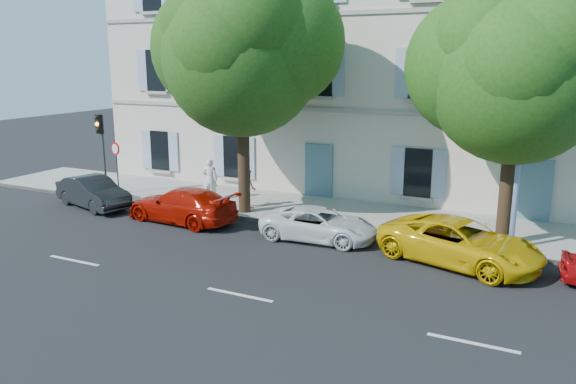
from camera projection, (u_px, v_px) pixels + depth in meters
The scene contains 15 objects.
ground at pixel (302, 250), 18.49m from camera, with size 90.00×90.00×0.00m, color black.
sidewalk at pixel (348, 215), 22.37m from camera, with size 36.00×4.50×0.15m, color #A09E96.
kerb at pixel (328, 230), 20.47m from camera, with size 36.00×0.16×0.16m, color #9E998E.
building at pixel (394, 62), 26.03m from camera, with size 28.00×7.00×12.00m, color beige.
car_dark_sedan at pixel (93, 192), 23.74m from camera, with size 1.39×3.99×1.31m, color black.
car_red_coupe at pixel (182, 205), 21.62m from camera, with size 1.87×4.59×1.33m, color #A71004.
car_white_coupe at pixel (319, 224), 19.46m from camera, with size 1.86×4.04×1.12m, color white.
car_yellow_supercar at pixel (460, 242), 17.14m from camera, with size 2.29×4.96×1.38m, color #DFB309.
tree_left at pixel (242, 57), 21.25m from camera, with size 6.08×6.08×9.42m.
tree_right at pixel (517, 77), 17.46m from camera, with size 5.52×5.52×8.51m.
traffic_light at pixel (101, 137), 24.91m from camera, with size 0.32×0.41×3.62m.
road_sign at pixel (116, 158), 24.56m from camera, with size 0.56×0.17×2.47m.
street_lamp at pixel (525, 96), 16.95m from camera, with size 0.32×1.85×8.67m.
pedestrian_a at pixel (210, 179), 24.43m from camera, with size 0.66×0.43×1.80m, color silver.
pedestrian_b at pixel (248, 188), 23.21m from camera, with size 0.78×0.60×1.60m, color tan.
Camera 1 is at (7.26, -15.98, 6.14)m, focal length 35.00 mm.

